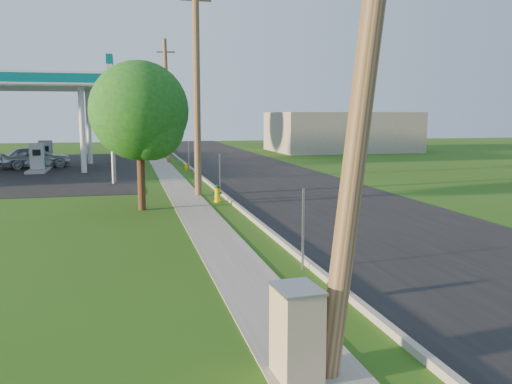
% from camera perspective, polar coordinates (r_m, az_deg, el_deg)
% --- Properties ---
extents(ground_plane, '(140.00, 140.00, 0.00)m').
position_cam_1_polar(ground_plane, '(9.57, 11.71, -15.06)').
color(ground_plane, '#26470F').
rests_on(ground_plane, ground).
extents(road, '(8.00, 120.00, 0.02)m').
position_cam_1_polar(road, '(20.12, 11.21, -2.71)').
color(road, black).
rests_on(road, ground).
extents(curb, '(0.15, 120.00, 0.15)m').
position_cam_1_polar(curb, '(18.80, 0.05, -3.11)').
color(curb, '#9C9990').
rests_on(curb, ground).
extents(sidewalk, '(1.50, 120.00, 0.03)m').
position_cam_1_polar(sidewalk, '(18.49, -5.24, -3.53)').
color(sidewalk, gray).
rests_on(sidewalk, ground).
extents(utility_pole_near, '(1.40, 0.32, 9.48)m').
position_cam_1_polar(utility_pole_near, '(7.72, 11.86, 15.88)').
color(utility_pole_near, brown).
rests_on(utility_pole_near, ground).
extents(utility_pole_mid, '(1.40, 0.32, 9.80)m').
position_cam_1_polar(utility_pole_mid, '(25.16, -6.25, 10.85)').
color(utility_pole_mid, brown).
rests_on(utility_pole_mid, ground).
extents(utility_pole_far, '(1.40, 0.32, 9.50)m').
position_cam_1_polar(utility_pole_far, '(43.06, -9.36, 9.44)').
color(utility_pole_far, brown).
rests_on(utility_pole_far, ground).
extents(sign_post_near, '(0.05, 0.04, 2.00)m').
position_cam_1_polar(sign_post_near, '(13.08, 4.98, -3.99)').
color(sign_post_near, gray).
rests_on(sign_post_near, ground).
extents(sign_post_mid, '(0.05, 0.04, 2.00)m').
position_cam_1_polar(sign_post_mid, '(24.42, -3.83, 1.67)').
color(sign_post_mid, gray).
rests_on(sign_post_mid, ground).
extents(sign_post_far, '(0.05, 0.04, 2.00)m').
position_cam_1_polar(sign_post_far, '(36.46, -7.09, 3.76)').
color(sign_post_far, gray).
rests_on(sign_post_far, ground).
extents(fuel_pump_ne, '(1.20, 3.20, 1.90)m').
position_cam_1_polar(fuel_pump_ne, '(38.46, -22.01, 3.04)').
color(fuel_pump_ne, '#9C9990').
rests_on(fuel_pump_ne, ground).
extents(fuel_pump_se, '(1.20, 3.20, 1.90)m').
position_cam_1_polar(fuel_pump_se, '(42.41, -21.23, 3.50)').
color(fuel_pump_se, '#9C9990').
rests_on(fuel_pump_se, ground).
extents(price_pylon, '(0.34, 2.04, 6.85)m').
position_cam_1_polar(price_pylon, '(30.48, -15.06, 11.04)').
color(price_pylon, gray).
rests_on(price_pylon, ground).
extents(distant_building, '(14.00, 10.00, 4.00)m').
position_cam_1_polar(distant_building, '(57.28, 8.92, 6.29)').
color(distant_building, gray).
rests_on(distant_building, ground).
extents(tree_verge, '(3.84, 3.84, 5.82)m').
position_cam_1_polar(tree_verge, '(21.59, -11.91, 7.97)').
color(tree_verge, '#3D2618').
rests_on(tree_verge, ground).
extents(tree_lot, '(5.21, 5.21, 7.89)m').
position_cam_1_polar(tree_lot, '(50.96, -14.10, 9.40)').
color(tree_lot, '#3D2618').
rests_on(tree_lot, ground).
extents(hydrant_near, '(0.35, 0.31, 0.68)m').
position_cam_1_polar(hydrant_near, '(11.16, 8.36, -9.74)').
color(hydrant_near, '#F6B300').
rests_on(hydrant_near, ground).
extents(hydrant_mid, '(0.40, 0.36, 0.79)m').
position_cam_1_polar(hydrant_mid, '(23.39, -4.09, -0.14)').
color(hydrant_mid, '#EBC006').
rests_on(hydrant_mid, ground).
extents(hydrant_far, '(0.36, 0.32, 0.70)m').
position_cam_1_polar(hydrant_far, '(36.75, -7.34, 2.76)').
color(hydrant_far, '#DCBB02').
rests_on(hydrant_far, ground).
extents(utility_cabinet, '(0.66, 0.83, 1.36)m').
position_cam_1_polar(utility_cabinet, '(7.93, 4.30, -14.58)').
color(utility_cabinet, tan).
rests_on(utility_cabinet, ground).
extents(car_silver, '(4.99, 3.03, 1.59)m').
position_cam_1_polar(car_silver, '(41.41, -22.22, 3.45)').
color(car_silver, silver).
rests_on(car_silver, ground).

